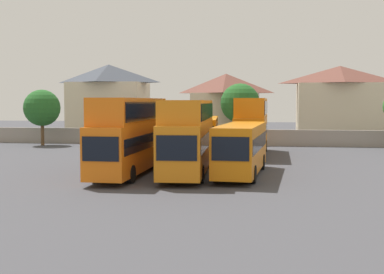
% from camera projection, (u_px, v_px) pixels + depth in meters
% --- Properties ---
extents(ground, '(140.00, 140.00, 0.00)m').
position_uv_depth(ground, '(214.00, 150.00, 51.91)').
color(ground, '#424247').
extents(depot_boundary_wall, '(56.00, 0.50, 1.80)m').
position_uv_depth(depot_boundary_wall, '(219.00, 137.00, 56.98)').
color(depot_boundary_wall, gray).
rests_on(depot_boundary_wall, ground).
extents(bus_1, '(2.57, 11.99, 5.12)m').
position_uv_depth(bus_1, '(131.00, 132.00, 34.32)').
color(bus_1, orange).
rests_on(bus_1, ground).
extents(bus_2, '(3.21, 12.07, 4.97)m').
position_uv_depth(bus_2, '(188.00, 133.00, 34.32)').
color(bus_2, orange).
rests_on(bus_2, ground).
extents(bus_3, '(3.13, 10.42, 3.38)m').
position_uv_depth(bus_3, '(241.00, 146.00, 33.73)').
color(bus_3, orange).
rests_on(bus_3, ground).
extents(bus_4, '(3.50, 12.20, 4.97)m').
position_uv_depth(bus_4, '(174.00, 124.00, 47.82)').
color(bus_4, orange).
rests_on(bus_4, ground).
extents(bus_5, '(3.50, 11.98, 3.39)m').
position_uv_depth(bus_5, '(203.00, 133.00, 47.44)').
color(bus_5, orange).
rests_on(bus_5, ground).
extents(bus_6, '(2.76, 11.51, 5.17)m').
position_uv_depth(bus_6, '(252.00, 123.00, 46.49)').
color(bus_6, orange).
rests_on(bus_6, ground).
extents(house_terrace_left, '(9.78, 7.43, 9.66)m').
position_uv_depth(house_terrace_left, '(109.00, 101.00, 66.51)').
color(house_terrace_left, beige).
rests_on(house_terrace_left, ground).
extents(house_terrace_centre, '(8.54, 6.92, 8.35)m').
position_uv_depth(house_terrace_centre, '(226.00, 106.00, 64.16)').
color(house_terrace_centre, beige).
rests_on(house_terrace_centre, ground).
extents(house_terrace_right, '(10.68, 6.50, 9.24)m').
position_uv_depth(house_terrace_right, '(339.00, 103.00, 62.97)').
color(house_terrace_right, beige).
rests_on(house_terrace_right, ground).
extents(tree_left_of_lot, '(4.05, 4.05, 6.20)m').
position_uv_depth(tree_left_of_lot, '(42.00, 108.00, 56.70)').
color(tree_left_of_lot, brown).
rests_on(tree_left_of_lot, ground).
extents(tree_behind_wall, '(4.53, 4.53, 6.97)m').
position_uv_depth(tree_behind_wall, '(240.00, 103.00, 58.85)').
color(tree_behind_wall, brown).
rests_on(tree_behind_wall, ground).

